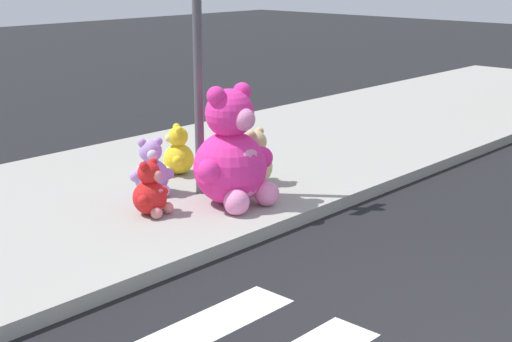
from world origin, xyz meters
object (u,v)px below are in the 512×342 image
Objects in this scene: plush_pink_large at (232,157)px; plush_tan at (254,162)px; plush_yellow at (177,154)px; plush_brown at (234,158)px; sign_pole at (198,53)px; plush_lavender at (152,172)px; plush_red at (151,193)px.

plush_tan is (0.78, 0.39, -0.27)m from plush_pink_large.
plush_brown is at bearing -45.20° from plush_yellow.
plush_pink_large is at bearing -136.05° from plush_brown.
sign_pole is 4.49× the size of plush_tan.
plush_lavender is at bearing 111.75° from plush_pink_large.
plush_lavender is at bearing 50.08° from plush_red.
plush_yellow is at bearing 66.78° from sign_pole.
plush_brown is (1.32, -0.09, -0.07)m from plush_lavender.
plush_tan is 1.11m from plush_yellow.
plush_tan is (0.73, -0.20, -1.41)m from sign_pole.
sign_pole is at bearing 164.58° from plush_tan.
sign_pole is 1.73m from plush_red.
sign_pole is 1.61m from plush_tan.
plush_brown is at bearing 73.05° from plush_tan.
plush_pink_large is at bearing -153.39° from plush_tan.
plush_yellow is (0.40, 1.43, -0.29)m from plush_pink_large.
plush_pink_large reaches higher than plush_brown.
plush_brown is at bearing 15.26° from plush_red.
plush_yellow reaches higher than plush_brown.
sign_pole is 1.28m from plush_pink_large.
plush_pink_large is 2.01× the size of plush_lavender.
sign_pole is 6.16× the size of plush_brown.
sign_pole reaches higher than plush_brown.
plush_tan is 1.07× the size of plush_yellow.
plush_lavender is 1.05× the size of plush_yellow.
plush_pink_large is 0.91m from plush_tan.
plush_pink_large is 2.69× the size of plush_brown.
sign_pole is 1.76m from plush_brown.
plush_yellow reaches higher than plush_red.
plush_yellow is at bearing 38.71° from plush_red.
plush_tan is at bearing -106.95° from plush_brown.
plush_pink_large is at bearing -93.92° from sign_pole.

